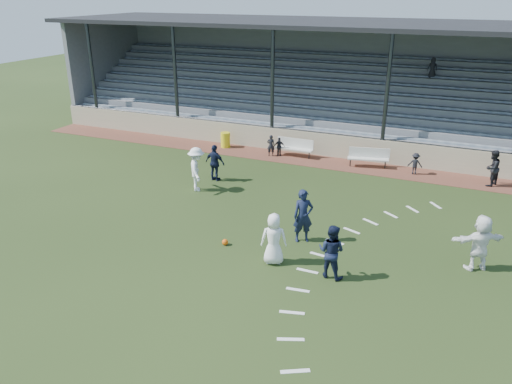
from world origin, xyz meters
TOP-DOWN VIEW (x-y plane):
  - ground at (0.00, 0.00)m, footprint 90.00×90.00m
  - cinder_track at (0.00, 10.50)m, footprint 34.00×2.00m
  - retaining_wall at (0.00, 11.55)m, footprint 34.00×0.18m
  - bench_left at (-1.36, 10.82)m, footprint 2.01×0.50m
  - bench_right at (2.57, 10.67)m, footprint 2.04×0.89m
  - trash_bin at (-5.45, 10.81)m, footprint 0.52×0.52m
  - football at (-0.32, 0.52)m, footprint 0.22×0.22m
  - player_white_lead at (1.67, 0.07)m, footprint 0.98×0.81m
  - player_navy_lead at (2.05, 1.89)m, footprint 0.84×0.75m
  - player_navy_mid at (3.58, -0.01)m, footprint 0.92×0.76m
  - player_white_wing at (-3.72, 4.60)m, footprint 1.28×1.45m
  - player_navy_wing at (-3.56, 6.00)m, footprint 1.04×0.52m
  - player_white_back at (7.72, 2.27)m, footprint 1.76×1.34m
  - official at (8.13, 10.28)m, footprint 0.94×1.01m
  - sub_left_near at (-2.53, 10.36)m, footprint 0.48×0.38m
  - sub_left_far at (-2.13, 10.55)m, footprint 0.63×0.42m
  - sub_right at (4.82, 10.48)m, footprint 0.69×0.42m
  - grandstand at (0.01, 16.26)m, footprint 34.60×9.00m
  - penalty_arc at (4.12, 0.00)m, footprint 3.89×14.63m

SIDE VIEW (x-z plane):
  - ground at x=0.00m, z-range 0.00..0.00m
  - penalty_arc at x=4.12m, z-range 0.00..0.01m
  - cinder_track at x=0.00m, z-range 0.00..0.02m
  - football at x=-0.32m, z-range 0.00..0.22m
  - trash_bin at x=-5.45m, z-range 0.02..0.86m
  - sub_left_far at x=-2.13m, z-range 0.02..1.01m
  - sub_right at x=4.82m, z-range 0.02..1.07m
  - bench_left at x=-1.36m, z-range 0.11..1.06m
  - bench_right at x=2.57m, z-range 0.11..1.06m
  - sub_left_near at x=-2.53m, z-range 0.02..1.16m
  - retaining_wall at x=0.00m, z-range 0.00..1.20m
  - official at x=8.13m, z-range 0.02..1.68m
  - player_navy_wing at x=-3.56m, z-range 0.00..1.71m
  - player_white_lead at x=1.67m, z-range 0.00..1.72m
  - player_navy_mid at x=3.58m, z-range 0.00..1.74m
  - player_white_back at x=7.72m, z-range 0.00..1.86m
  - player_navy_lead at x=2.05m, z-range 0.00..1.92m
  - player_white_wing at x=-3.72m, z-range 0.00..1.95m
  - grandstand at x=0.01m, z-range -1.10..5.51m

